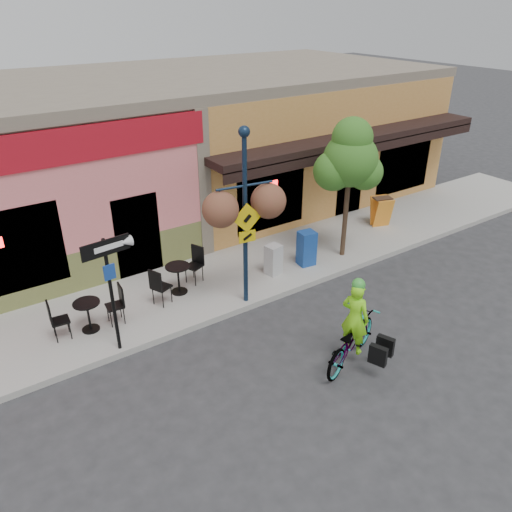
{
  "coord_description": "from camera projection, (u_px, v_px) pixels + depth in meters",
  "views": [
    {
      "loc": [
        -6.99,
        -7.84,
        6.64
      ],
      "look_at": [
        -1.32,
        0.5,
        1.4
      ],
      "focal_mm": 35.0,
      "sensor_mm": 36.0,
      "label": 1
    }
  ],
  "objects": [
    {
      "name": "ground",
      "position": [
        311.0,
        300.0,
        12.3
      ],
      "size": [
        90.0,
        90.0,
        0.0
      ],
      "primitive_type": "plane",
      "color": "#2D2D30",
      "rests_on": "ground"
    },
    {
      "name": "sidewalk",
      "position": [
        265.0,
        266.0,
        13.74
      ],
      "size": [
        24.0,
        3.0,
        0.15
      ],
      "primitive_type": "cube",
      "color": "#9E9B93",
      "rests_on": "ground"
    },
    {
      "name": "curb",
      "position": [
        298.0,
        288.0,
        12.67
      ],
      "size": [
        24.0,
        0.12,
        0.15
      ],
      "primitive_type": "cube",
      "color": "#A8A59E",
      "rests_on": "ground"
    },
    {
      "name": "building",
      "position": [
        171.0,
        144.0,
        16.77
      ],
      "size": [
        18.2,
        8.2,
        4.5
      ],
      "primitive_type": null,
      "color": "#EA7376",
      "rests_on": "ground"
    },
    {
      "name": "bicycle",
      "position": [
        351.0,
        340.0,
        10.02
      ],
      "size": [
        2.09,
        1.35,
        1.04
      ],
      "primitive_type": "imported",
      "rotation": [
        0.0,
        0.0,
        1.94
      ],
      "color": "maroon",
      "rests_on": "ground"
    },
    {
      "name": "cyclist_rider",
      "position": [
        354.0,
        328.0,
        9.93
      ],
      "size": [
        0.55,
        0.67,
        1.56
      ],
      "primitive_type": "imported",
      "rotation": [
        0.0,
        0.0,
        1.94
      ],
      "color": "#8BFF1A",
      "rests_on": "ground"
    },
    {
      "name": "lamp_post",
      "position": [
        245.0,
        220.0,
        11.07
      ],
      "size": [
        1.4,
        0.72,
        4.19
      ],
      "primitive_type": null,
      "rotation": [
        0.0,
        0.0,
        -0.14
      ],
      "color": "#13263E",
      "rests_on": "sidewalk"
    },
    {
      "name": "one_way_sign",
      "position": [
        112.0,
        297.0,
        9.81
      ],
      "size": [
        0.98,
        0.32,
        2.52
      ],
      "primitive_type": null,
      "rotation": [
        0.0,
        0.0,
        0.11
      ],
      "color": "black",
      "rests_on": "sidewalk"
    },
    {
      "name": "cafe_set_left",
      "position": [
        88.0,
        312.0,
        10.75
      ],
      "size": [
        1.6,
        0.9,
        0.92
      ],
      "primitive_type": null,
      "rotation": [
        0.0,
        0.0,
        -0.09
      ],
      "color": "black",
      "rests_on": "sidewalk"
    },
    {
      "name": "cafe_set_right",
      "position": [
        178.0,
        275.0,
        12.14
      ],
      "size": [
        1.79,
        1.38,
        0.96
      ],
      "primitive_type": null,
      "rotation": [
        0.0,
        0.0,
        0.41
      ],
      "color": "black",
      "rests_on": "sidewalk"
    },
    {
      "name": "newspaper_box_blue",
      "position": [
        307.0,
        248.0,
        13.45
      ],
      "size": [
        0.47,
        0.43,
        0.96
      ],
      "primitive_type": null,
      "rotation": [
        0.0,
        0.0,
        -0.12
      ],
      "color": "#194397",
      "rests_on": "sidewalk"
    },
    {
      "name": "newspaper_box_grey",
      "position": [
        273.0,
        260.0,
        13.02
      ],
      "size": [
        0.43,
        0.4,
        0.81
      ],
      "primitive_type": null,
      "rotation": [
        0.0,
        0.0,
        0.17
      ],
      "color": "#B4B4B4",
      "rests_on": "sidewalk"
    },
    {
      "name": "street_tree",
      "position": [
        348.0,
        189.0,
        13.27
      ],
      "size": [
        1.85,
        1.85,
        3.91
      ],
      "primitive_type": null,
      "rotation": [
        0.0,
        0.0,
        -0.25
      ],
      "color": "#3D7A26",
      "rests_on": "sidewalk"
    },
    {
      "name": "sandwich_board",
      "position": [
        384.0,
        213.0,
        15.63
      ],
      "size": [
        0.67,
        0.57,
        0.94
      ],
      "primitive_type": null,
      "rotation": [
        0.0,
        0.0,
        -0.32
      ],
      "color": "orange",
      "rests_on": "sidewalk"
    }
  ]
}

